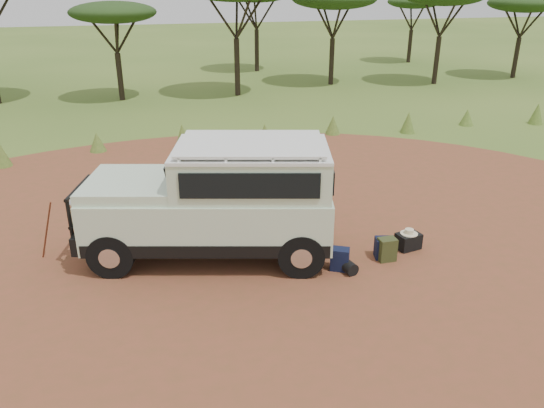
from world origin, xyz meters
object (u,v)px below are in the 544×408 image
object	(u,v)px
safari_vehicle	(218,203)
duffel_navy	(385,248)
hard_case	(408,241)
backpack_olive	(387,250)
walking_staff	(47,230)
backpack_navy	(340,259)
backpack_black	(314,247)

from	to	relation	value
safari_vehicle	duffel_navy	distance (m)	3.81
safari_vehicle	hard_case	xyz separation A→B (m)	(4.21, -0.88, -1.07)
backpack_olive	duffel_navy	size ratio (longest dim) A/B	1.11
walking_staff	backpack_navy	distance (m)	6.34
backpack_black	backpack_navy	bearing A→B (deg)	-83.38
backpack_black	backpack_olive	distance (m)	1.58
backpack_black	walking_staff	bearing A→B (deg)	146.59
walking_staff	duffel_navy	distance (m)	7.38
walking_staff	backpack_navy	size ratio (longest dim) A/B	2.95
duffel_navy	backpack_black	bearing A→B (deg)	177.54
walking_staff	duffel_navy	world-z (taller)	walking_staff
duffel_navy	hard_case	size ratio (longest dim) A/B	0.90
duffel_navy	backpack_navy	bearing A→B (deg)	-154.40
safari_vehicle	backpack_olive	distance (m)	3.83
hard_case	duffel_navy	bearing A→B (deg)	-171.81
duffel_navy	hard_case	world-z (taller)	duffel_navy
safari_vehicle	backpack_navy	distance (m)	2.88
backpack_navy	duffel_navy	distance (m)	1.18
walking_staff	backpack_black	world-z (taller)	walking_staff
safari_vehicle	walking_staff	world-z (taller)	safari_vehicle
walking_staff	backpack_olive	xyz separation A→B (m)	(7.10, -2.04, -0.44)
safari_vehicle	hard_case	world-z (taller)	safari_vehicle
walking_staff	backpack_navy	xyz separation A→B (m)	(5.95, -2.15, -0.45)
backpack_olive	hard_case	world-z (taller)	backpack_olive
backpack_olive	duffel_navy	world-z (taller)	backpack_olive
backpack_black	backpack_olive	size ratio (longest dim) A/B	0.90
walking_staff	backpack_olive	bearing A→B (deg)	-72.14
safari_vehicle	backpack_black	xyz separation A→B (m)	(2.01, -0.68, -1.02)
backpack_olive	hard_case	xyz separation A→B (m)	(0.73, 0.37, -0.08)
backpack_navy	safari_vehicle	bearing A→B (deg)	178.16
walking_staff	backpack_black	distance (m)	5.84
safari_vehicle	backpack_black	size ratio (longest dim) A/B	11.99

